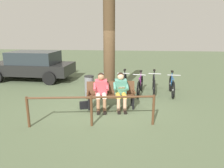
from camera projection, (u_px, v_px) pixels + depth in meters
The scene contains 14 objects.
ground_plane at pixel (104, 106), 7.22m from camera, with size 40.00×40.00×0.00m, color #566647.
bench at pixel (111, 93), 7.02m from camera, with size 1.66×0.74×0.87m.
person_reading at pixel (121, 89), 6.84m from camera, with size 0.53×0.81×1.20m.
person_companion at pixel (101, 90), 6.81m from camera, with size 0.53×0.81×1.20m.
handbag at pixel (84, 105), 6.99m from camera, with size 0.30×0.14×0.24m, color black.
tree_trunk at pixel (109, 42), 7.80m from camera, with size 0.43×0.43×4.17m, color #4C3823.
litter_bin at pixel (89, 86), 8.26m from camera, with size 0.37×0.37×0.81m.
bicycle_green at pixel (172, 86), 8.46m from camera, with size 0.48×1.68×0.94m.
bicycle_red at pixel (154, 84), 8.72m from camera, with size 0.48×1.68×0.94m.
bicycle_silver at pixel (140, 85), 8.52m from camera, with size 0.48×1.67×0.94m.
bicycle_blue at pixel (124, 84), 8.80m from camera, with size 0.48×1.68×0.94m.
bicycle_purple at pixel (108, 84), 8.79m from camera, with size 0.48×1.68×0.94m.
railing_fence at pixel (91, 105), 5.62m from camera, with size 3.39×0.59×0.85m.
parked_car at pixel (32, 65), 10.90m from camera, with size 4.25×2.12×1.47m.
Camera 1 is at (-0.99, 6.73, 2.54)m, focal length 33.91 mm.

